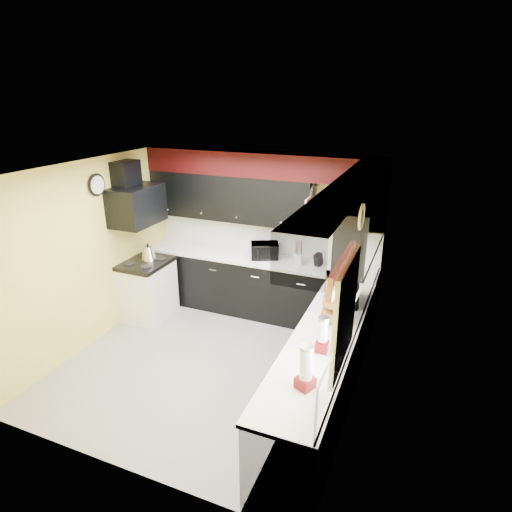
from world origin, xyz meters
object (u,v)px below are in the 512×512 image
at_px(microwave, 342,290).
at_px(toaster_oven, 265,251).
at_px(utensil_crock, 298,259).
at_px(knife_block, 318,260).
at_px(kettle, 148,253).

bearing_deg(microwave, toaster_oven, 36.76).
height_order(utensil_crock, knife_block, knife_block).
distance_m(microwave, knife_block, 1.12).
height_order(utensil_crock, kettle, kettle).
height_order(microwave, kettle, microwave).
height_order(toaster_oven, knife_block, toaster_oven).
distance_m(toaster_oven, knife_block, 0.83).
xyz_separation_m(utensil_crock, kettle, (-2.18, -0.61, 0.00)).
bearing_deg(utensil_crock, microwave, -48.53).
xyz_separation_m(toaster_oven, kettle, (-1.63, -0.67, -0.04)).
xyz_separation_m(utensil_crock, knife_block, (0.28, 0.05, 0.02)).
bearing_deg(knife_block, microwave, -44.44).
relative_size(microwave, knife_block, 2.77).
xyz_separation_m(toaster_oven, knife_block, (0.83, -0.00, -0.02)).
distance_m(utensil_crock, kettle, 2.26).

